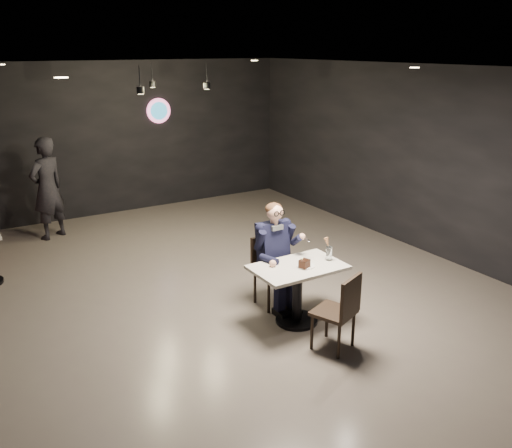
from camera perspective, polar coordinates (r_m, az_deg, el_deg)
floor at (r=7.69m, az=-2.71°, el=-6.87°), size 9.00×9.00×0.00m
wall_sign at (r=11.44m, az=-10.22°, el=11.65°), size 0.50×0.06×0.50m
pendant_lights at (r=8.78m, az=-9.49°, el=15.53°), size 1.40×1.20×0.36m
main_table at (r=6.69m, az=4.36°, el=-7.37°), size 1.10×0.70×0.75m
chair_far at (r=7.07m, az=1.79°, el=-5.12°), size 0.42×0.46×0.92m
chair_near at (r=6.16m, az=8.17°, el=-9.02°), size 0.56×0.59×0.92m
seated_man at (r=6.97m, az=1.81°, el=-3.15°), size 0.60×0.80×1.44m
dessert_plate at (r=6.53m, az=5.26°, el=-4.41°), size 0.22×0.22×0.01m
cake_slice at (r=6.46m, az=5.12°, el=-4.19°), size 0.14×0.13×0.08m
mint_leaf at (r=6.48m, az=5.51°, el=-3.79°), size 0.06×0.04×0.01m
sundae_glass at (r=6.72m, az=7.69°, el=-3.09°), size 0.08×0.08×0.17m
wafer_cone at (r=6.64m, az=7.50°, el=-1.92°), size 0.07×0.07×0.12m
passerby at (r=10.11m, az=-21.10°, el=3.51°), size 0.78×0.69×1.80m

